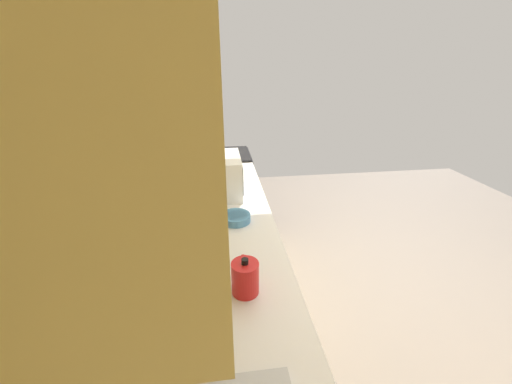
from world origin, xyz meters
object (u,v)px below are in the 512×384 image
at_px(kettle, 245,277).
at_px(microwave, 220,175).
at_px(bowl, 236,217).
at_px(oven_range, 223,190).

bearing_deg(kettle, microwave, 4.59).
height_order(microwave, kettle, microwave).
bearing_deg(bowl, kettle, 180.00).
xyz_separation_m(bowl, kettle, (-0.66, 0.00, 0.05)).
distance_m(microwave, bowl, 0.50).
bearing_deg(bowl, oven_range, 2.35).
xyz_separation_m(oven_range, bowl, (-1.51, -0.06, 0.46)).
height_order(oven_range, microwave, microwave).
distance_m(bowl, kettle, 0.66).
bearing_deg(oven_range, bowl, -177.65).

